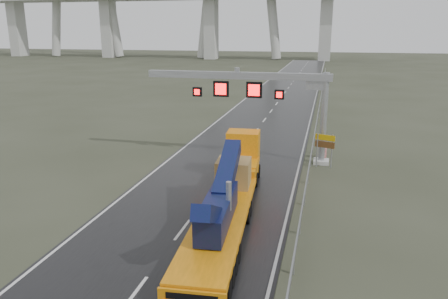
% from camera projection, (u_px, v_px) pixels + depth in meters
% --- Properties ---
extents(ground, '(400.00, 400.00, 0.00)m').
position_uv_depth(ground, '(154.00, 269.00, 19.49)').
color(ground, '#323626').
rests_on(ground, ground).
extents(road, '(11.00, 200.00, 0.02)m').
position_uv_depth(road, '(271.00, 111.00, 56.99)').
color(road, black).
rests_on(road, ground).
extents(guardrail, '(0.20, 140.00, 1.40)m').
position_uv_depth(guardrail, '(316.00, 124.00, 46.06)').
color(guardrail, gray).
rests_on(guardrail, ground).
extents(sign_gantry, '(14.90, 1.20, 7.42)m').
position_uv_depth(sign_gantry, '(263.00, 91.00, 34.40)').
color(sign_gantry, beige).
rests_on(sign_gantry, ground).
extents(heavy_haul_truck, '(3.79, 17.37, 4.05)m').
position_uv_depth(heavy_haul_truck, '(231.00, 184.00, 25.52)').
color(heavy_haul_truck, orange).
rests_on(heavy_haul_truck, ground).
extents(exit_sign_pair, '(1.48, 0.55, 2.64)m').
position_uv_depth(exit_sign_pair, '(325.00, 144.00, 33.35)').
color(exit_sign_pair, gray).
rests_on(exit_sign_pair, ground).
extents(striped_barrier, '(0.69, 0.49, 1.05)m').
position_uv_depth(striped_barrier, '(322.00, 152.00, 36.04)').
color(striped_barrier, red).
rests_on(striped_barrier, ground).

